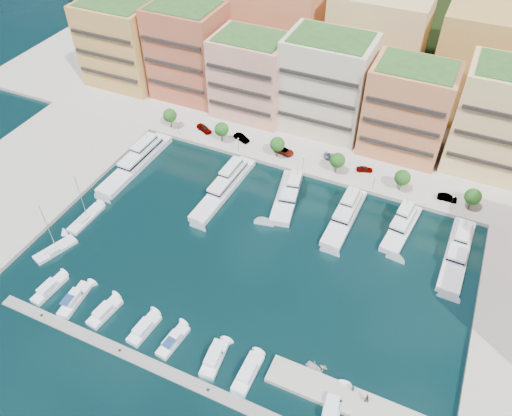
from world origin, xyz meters
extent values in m
plane|color=black|center=(0.00, 0.00, 0.00)|extent=(400.00, 400.00, 0.00)
cube|color=#9E998E|center=(0.00, 62.00, 0.00)|extent=(220.00, 64.00, 2.00)
cube|color=#9E998E|center=(-62.00, -8.00, 0.00)|extent=(34.00, 76.00, 2.00)
cube|color=#1F3315|center=(0.00, 110.00, 0.00)|extent=(240.00, 40.00, 58.00)
cube|color=gray|center=(-3.00, -30.00, 0.00)|extent=(72.00, 2.20, 0.35)
cube|color=#9E998E|center=(30.00, -22.00, 0.00)|extent=(32.00, 5.00, 2.00)
cube|color=#BE8F45|center=(-66.00, 50.00, 13.00)|extent=(22.00, 16.00, 24.00)
cube|color=black|center=(-66.00, 41.75, 13.00)|extent=(20.24, 0.50, 0.90)
cube|color=#285120|center=(-66.00, 50.00, 25.40)|extent=(19.36, 14.08, 0.80)
cube|color=#C14C40|center=(-44.00, 52.00, 14.00)|extent=(20.00, 16.00, 26.00)
cube|color=black|center=(-44.00, 43.75, 14.00)|extent=(18.40, 0.50, 0.90)
cube|color=#285120|center=(-44.00, 52.00, 27.40)|extent=(17.60, 14.08, 0.80)
cube|color=#F0AA86|center=(-23.00, 50.00, 12.00)|extent=(20.00, 15.00, 22.00)
cube|color=black|center=(-23.00, 42.25, 12.00)|extent=(18.40, 0.50, 0.90)
cube|color=#285120|center=(-23.00, 50.00, 23.40)|extent=(17.60, 13.20, 0.80)
cube|color=beige|center=(-2.00, 52.00, 13.50)|extent=(22.00, 16.00, 25.00)
cube|color=black|center=(-2.00, 43.75, 13.50)|extent=(20.24, 0.50, 0.90)
cube|color=#285120|center=(-2.00, 52.00, 26.40)|extent=(19.36, 14.08, 0.80)
cube|color=#D3844F|center=(20.00, 50.00, 12.50)|extent=(20.00, 15.00, 23.00)
cube|color=black|center=(20.00, 42.25, 12.50)|extent=(18.40, 0.50, 0.90)
cube|color=#285120|center=(20.00, 50.00, 24.40)|extent=(17.60, 13.20, 0.80)
cube|color=#EDD77D|center=(42.00, 52.00, 14.00)|extent=(22.00, 16.00, 26.00)
cube|color=black|center=(42.00, 43.75, 14.00)|extent=(20.24, 0.50, 0.90)
cube|color=beige|center=(-55.00, 74.00, 16.00)|extent=(26.00, 18.00, 30.00)
cube|color=#D3844F|center=(-25.00, 74.00, 16.00)|extent=(26.00, 18.00, 30.00)
cube|color=#EDD77D|center=(5.00, 74.00, 16.00)|extent=(26.00, 18.00, 30.00)
cube|color=#BE8F45|center=(35.00, 74.00, 16.00)|extent=(26.00, 18.00, 30.00)
cylinder|color=#473323|center=(-40.00, 33.50, 2.50)|extent=(0.24, 0.24, 3.00)
sphere|color=#1B4614|center=(-40.00, 33.50, 4.75)|extent=(3.80, 3.80, 3.80)
cylinder|color=#473323|center=(-24.00, 33.50, 2.50)|extent=(0.24, 0.24, 3.00)
sphere|color=#1B4614|center=(-24.00, 33.50, 4.75)|extent=(3.80, 3.80, 3.80)
cylinder|color=#473323|center=(-8.00, 33.50, 2.50)|extent=(0.24, 0.24, 3.00)
sphere|color=#1B4614|center=(-8.00, 33.50, 4.75)|extent=(3.80, 3.80, 3.80)
cylinder|color=#473323|center=(8.00, 33.50, 2.50)|extent=(0.24, 0.24, 3.00)
sphere|color=#1B4614|center=(8.00, 33.50, 4.75)|extent=(3.80, 3.80, 3.80)
cylinder|color=#473323|center=(24.00, 33.50, 2.50)|extent=(0.24, 0.24, 3.00)
sphere|color=#1B4614|center=(24.00, 33.50, 4.75)|extent=(3.80, 3.80, 3.80)
cylinder|color=#473323|center=(40.00, 33.50, 2.50)|extent=(0.24, 0.24, 3.00)
sphere|color=#1B4614|center=(40.00, 33.50, 4.75)|extent=(3.80, 3.80, 3.80)
cylinder|color=black|center=(-36.00, 31.20, 3.00)|extent=(0.10, 0.10, 4.00)
sphere|color=#FFF2CC|center=(-36.00, 31.20, 5.05)|extent=(0.30, 0.30, 0.30)
cylinder|color=black|center=(-18.00, 31.20, 3.00)|extent=(0.10, 0.10, 4.00)
sphere|color=#FFF2CC|center=(-18.00, 31.20, 5.05)|extent=(0.30, 0.30, 0.30)
cylinder|color=black|center=(0.00, 31.20, 3.00)|extent=(0.10, 0.10, 4.00)
sphere|color=#FFF2CC|center=(0.00, 31.20, 5.05)|extent=(0.30, 0.30, 0.30)
cylinder|color=black|center=(18.00, 31.20, 3.00)|extent=(0.10, 0.10, 4.00)
sphere|color=#FFF2CC|center=(18.00, 31.20, 5.05)|extent=(0.30, 0.30, 0.30)
cylinder|color=black|center=(36.00, 31.20, 3.00)|extent=(0.10, 0.10, 4.00)
sphere|color=#FFF2CC|center=(36.00, 31.20, 5.05)|extent=(0.30, 0.30, 0.30)
cube|color=silver|center=(-39.77, 15.75, 0.35)|extent=(5.50, 26.62, 2.30)
cube|color=silver|center=(-39.77, 18.40, 2.40)|extent=(4.33, 14.67, 1.80)
cube|color=black|center=(-39.77, 18.40, 2.40)|extent=(4.39, 14.73, 0.55)
cube|color=silver|center=(-39.77, 20.52, 4.00)|extent=(3.10, 8.02, 1.40)
cylinder|color=#B2B2B7|center=(-39.77, 22.11, 5.60)|extent=(0.14, 0.14, 1.80)
cube|color=silver|center=(-14.80, 16.37, 0.35)|extent=(5.48, 25.43, 2.30)
cube|color=silver|center=(-14.80, 18.90, 2.40)|extent=(4.18, 14.04, 1.80)
cube|color=black|center=(-14.80, 18.90, 2.40)|extent=(4.24, 14.10, 0.55)
cube|color=silver|center=(-14.80, 20.92, 4.00)|extent=(2.94, 7.69, 1.40)
cylinder|color=#B2B2B7|center=(-14.80, 22.43, 5.60)|extent=(0.14, 0.14, 1.80)
cube|color=silver|center=(0.20, 19.88, 0.35)|extent=(8.02, 18.79, 2.30)
cube|color=silver|center=(0.20, 21.71, 2.40)|extent=(5.66, 10.57, 1.80)
cube|color=black|center=(0.20, 21.71, 2.40)|extent=(5.73, 10.64, 0.55)
cube|color=silver|center=(0.20, 23.16, 4.00)|extent=(3.80, 5.90, 1.40)
cylinder|color=#B2B2B7|center=(0.20, 24.26, 5.60)|extent=(0.14, 0.14, 1.80)
cube|color=silver|center=(14.73, 18.97, 0.35)|extent=(5.11, 20.18, 2.30)
cube|color=silver|center=(14.73, 20.98, 2.40)|extent=(4.04, 11.13, 1.80)
cube|color=black|center=(14.73, 20.98, 2.40)|extent=(4.10, 11.19, 0.55)
cube|color=silver|center=(14.73, 22.58, 4.00)|extent=(2.90, 6.09, 1.40)
cylinder|color=#B2B2B7|center=(14.73, 23.78, 5.60)|extent=(0.14, 0.14, 1.80)
cube|color=black|center=(14.73, 18.97, -0.10)|extent=(5.16, 20.23, 0.35)
cube|color=silver|center=(27.30, 20.84, 0.35)|extent=(6.15, 16.70, 2.30)
cube|color=silver|center=(27.30, 22.48, 2.40)|extent=(4.50, 9.32, 1.80)
cube|color=black|center=(27.30, 22.48, 2.40)|extent=(4.57, 9.39, 0.55)
cube|color=silver|center=(27.30, 23.78, 4.00)|extent=(3.09, 5.16, 1.40)
cylinder|color=#B2B2B7|center=(27.30, 24.76, 5.60)|extent=(0.14, 0.14, 1.80)
cube|color=silver|center=(39.69, 18.07, 0.35)|extent=(5.06, 21.97, 2.30)
cube|color=silver|center=(39.69, 20.25, 2.40)|extent=(4.00, 12.11, 1.80)
cube|color=black|center=(39.69, 20.25, 2.40)|extent=(4.07, 12.17, 0.55)
cube|color=silver|center=(39.69, 22.00, 4.00)|extent=(2.88, 6.62, 1.40)
cylinder|color=#B2B2B7|center=(39.69, 23.32, 5.60)|extent=(0.14, 0.14, 1.80)
cube|color=white|center=(-32.76, -24.50, 0.25)|extent=(3.07, 8.16, 1.40)
cube|color=white|center=(-32.76, -24.90, 1.55)|extent=(2.19, 3.98, 1.10)
cube|color=black|center=(-32.76, -23.30, 1.30)|extent=(1.72, 0.25, 0.55)
cube|color=white|center=(-26.50, -24.50, 0.25)|extent=(3.31, 8.69, 1.40)
cube|color=white|center=(-26.50, -24.92, 1.55)|extent=(2.34, 4.24, 1.10)
cube|color=black|center=(-26.50, -23.23, 1.30)|extent=(1.81, 0.27, 0.55)
cube|color=navy|center=(-26.50, -26.03, 2.15)|extent=(1.99, 2.70, 0.12)
cube|color=white|center=(-19.37, -24.50, 0.25)|extent=(3.57, 7.69, 1.40)
cube|color=white|center=(-19.37, -24.87, 1.55)|extent=(2.49, 3.79, 1.10)
cube|color=black|center=(-19.37, -23.39, 1.30)|extent=(1.89, 0.35, 0.55)
cube|color=white|center=(-10.42, -24.50, 0.25)|extent=(3.36, 7.52, 1.40)
cube|color=white|center=(-10.42, -24.86, 1.55)|extent=(2.40, 3.69, 1.10)
cube|color=black|center=(-10.42, -23.41, 1.30)|extent=(1.90, 0.29, 0.55)
cube|color=white|center=(-4.17, -24.50, 0.25)|extent=(3.18, 7.63, 1.40)
cube|color=white|center=(-4.17, -24.87, 1.55)|extent=(2.23, 3.74, 1.10)
cube|color=black|center=(-4.17, -23.39, 1.30)|extent=(1.70, 0.29, 0.55)
cube|color=navy|center=(-4.17, -25.83, 2.15)|extent=(1.89, 2.39, 0.12)
cube|color=white|center=(4.29, -24.50, 0.25)|extent=(3.52, 7.59, 1.40)
cube|color=white|center=(4.29, -24.87, 1.55)|extent=(2.53, 3.73, 1.10)
cube|color=black|center=(4.29, -23.40, 1.30)|extent=(2.03, 0.30, 0.55)
cube|color=white|center=(10.87, -24.50, 0.25)|extent=(2.90, 7.93, 1.40)
cube|color=white|center=(10.87, -24.89, 1.55)|extent=(2.24, 3.82, 1.10)
cube|color=black|center=(10.87, -23.32, 1.30)|extent=(2.02, 0.13, 0.55)
cube|color=white|center=(26.08, -24.50, 0.25)|extent=(3.95, 9.23, 1.40)
cube|color=white|center=(26.08, -24.95, 1.55)|extent=(2.73, 4.54, 1.10)
cube|color=black|center=(26.08, -23.16, 1.30)|extent=(2.00, 0.37, 0.55)
cube|color=silver|center=(-38.92, -15.74, 0.20)|extent=(5.72, 9.59, 1.20)
cube|color=silver|center=(-38.92, -16.66, 1.10)|extent=(2.35, 2.73, 0.60)
cylinder|color=#B2B2B7|center=(-38.92, -15.28, 6.80)|extent=(0.14, 0.14, 12.00)
cylinder|color=#B2B2B7|center=(-38.92, -17.12, 1.80)|extent=(1.48, 3.93, 0.10)
cube|color=silver|center=(-38.99, -5.36, 0.20)|extent=(3.12, 10.20, 1.20)
cube|color=silver|center=(-38.99, -6.38, 1.10)|extent=(1.76, 2.58, 0.60)
cylinder|color=#B2B2B7|center=(-38.99, -4.86, 6.80)|extent=(0.14, 0.14, 12.00)
cylinder|color=#B2B2B7|center=(-38.99, -6.88, 1.80)|extent=(0.24, 4.55, 0.10)
imported|color=silver|center=(21.18, -19.00, 0.37)|extent=(4.27, 3.68, 0.74)
imported|color=beige|center=(22.41, -17.98, 0.41)|extent=(1.74, 1.56, 0.82)
imported|color=gray|center=(-30.73, 35.61, 1.84)|extent=(5.30, 3.77, 1.68)
imported|color=gray|center=(-19.40, 35.95, 1.79)|extent=(5.09, 3.20, 1.58)
imported|color=gray|center=(-6.89, 35.36, 1.77)|extent=(5.92, 3.59, 1.54)
imported|color=gray|center=(6.05, 37.99, 1.77)|extent=(5.37, 2.30, 1.54)
imported|color=gray|center=(14.38, 36.85, 1.69)|extent=(4.34, 2.82, 1.37)
imported|color=gray|center=(34.93, 34.45, 1.73)|extent=(4.51, 1.72, 1.47)
imported|color=#232D47|center=(28.24, -20.35, 1.87)|extent=(0.76, 0.72, 1.74)
imported|color=#443529|center=(30.72, -21.21, 1.99)|extent=(1.13, 0.99, 1.98)
camera|label=1|loc=(29.88, -62.83, 80.55)|focal=35.00mm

